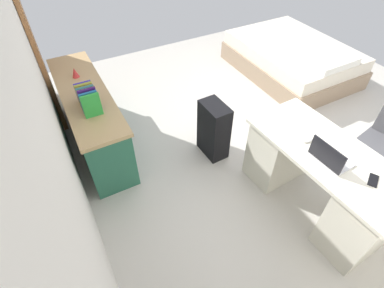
{
  "coord_description": "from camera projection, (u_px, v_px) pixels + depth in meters",
  "views": [
    {
      "loc": [
        -2.07,
        2.16,
        2.52
      ],
      "look_at": [
        -0.33,
        1.22,
        0.6
      ],
      "focal_mm": 27.56,
      "sensor_mm": 36.0,
      "label": 1
    }
  ],
  "objects": [
    {
      "name": "bed",
      "position": [
        292.0,
        59.0,
        4.66
      ],
      "size": [
        1.9,
        1.41,
        0.58
      ],
      "color": "gray",
      "rests_on": "ground_plane"
    },
    {
      "name": "laptop",
      "position": [
        330.0,
        157.0,
        2.38
      ],
      "size": [
        0.32,
        0.24,
        0.21
      ],
      "color": "#B7B7BC",
      "rests_on": "desk"
    },
    {
      "name": "figurine_small",
      "position": [
        75.0,
        73.0,
        3.31
      ],
      "size": [
        0.08,
        0.08,
        0.11
      ],
      "primitive_type": "cone",
      "color": "red",
      "rests_on": "credenza"
    },
    {
      "name": "computer_mouse",
      "position": [
        308.0,
        140.0,
        2.58
      ],
      "size": [
        0.07,
        0.1,
        0.03
      ],
      "primitive_type": "ellipsoid",
      "rotation": [
        0.0,
        0.0,
        0.05
      ],
      "color": "white",
      "rests_on": "desk"
    },
    {
      "name": "cell_phone_near_laptop",
      "position": [
        373.0,
        180.0,
        2.26
      ],
      "size": [
        0.12,
        0.15,
        0.01
      ],
      "primitive_type": "cube",
      "rotation": [
        0.0,
        0.0,
        0.51
      ],
      "color": "black",
      "rests_on": "desk"
    },
    {
      "name": "credenza",
      "position": [
        91.0,
        118.0,
        3.4
      ],
      "size": [
        1.8,
        0.48,
        0.74
      ],
      "color": "#28664C",
      "rests_on": "ground_plane"
    },
    {
      "name": "wall_back",
      "position": [
        36.0,
        95.0,
        2.1
      ],
      "size": [
        4.43,
        0.1,
        2.62
      ],
      "primitive_type": "cube",
      "color": "silver",
      "rests_on": "ground_plane"
    },
    {
      "name": "book_row",
      "position": [
        88.0,
        98.0,
        2.87
      ],
      "size": [
        0.35,
        0.17,
        0.24
      ],
      "color": "green",
      "rests_on": "credenza"
    },
    {
      "name": "office_chair",
      "position": [
        383.0,
        149.0,
        2.96
      ],
      "size": [
        0.53,
        0.53,
        0.94
      ],
      "color": "black",
      "rests_on": "ground_plane"
    },
    {
      "name": "ground_plane",
      "position": [
        263.0,
        131.0,
        3.8
      ],
      "size": [
        5.61,
        5.61,
        0.0
      ],
      "primitive_type": "plane",
      "color": "beige"
    },
    {
      "name": "suitcase_black",
      "position": [
        214.0,
        130.0,
        3.3
      ],
      "size": [
        0.37,
        0.23,
        0.67
      ],
      "primitive_type": "cube",
      "rotation": [
        0.0,
        0.0,
        0.04
      ],
      "color": "black",
      "rests_on": "ground_plane"
    },
    {
      "name": "desk",
      "position": [
        318.0,
        178.0,
        2.74
      ],
      "size": [
        1.47,
        0.73,
        0.74
      ],
      "color": "silver",
      "rests_on": "ground_plane"
    },
    {
      "name": "door_wooden",
      "position": [
        33.0,
        40.0,
        3.38
      ],
      "size": [
        0.88,
        0.05,
        2.04
      ],
      "primitive_type": "cube",
      "color": "#936038",
      "rests_on": "ground_plane"
    }
  ]
}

